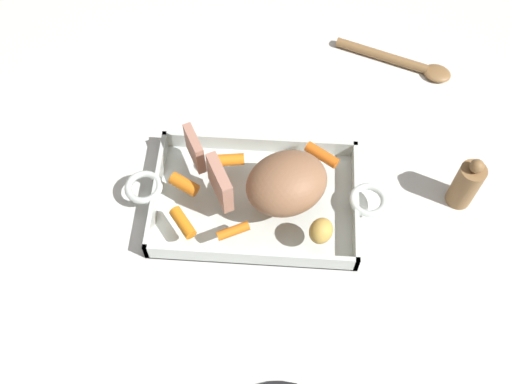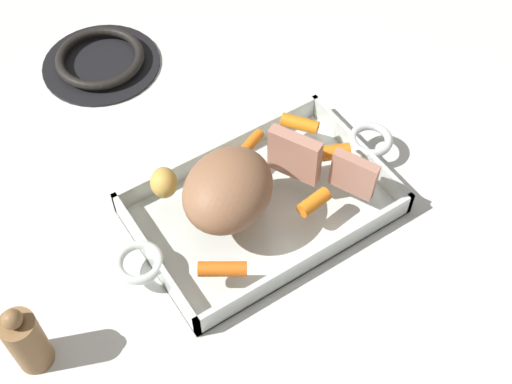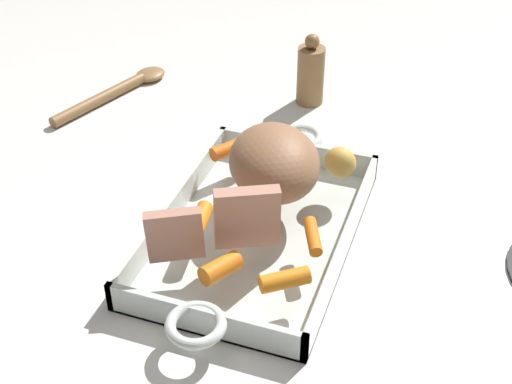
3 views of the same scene
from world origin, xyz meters
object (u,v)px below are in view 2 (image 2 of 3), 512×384
baby_carrot_northeast (314,202)px  stove_burner_rear (101,60)px  roast_slice_thick (354,175)px  baby_carrot_center_right (250,144)px  baby_carrot_northwest (332,151)px  roast_slice_outer (294,155)px  roasting_dish (262,206)px  pork_roast (228,190)px  pepper_mill (26,340)px  baby_carrot_short (222,269)px  baby_carrot_southeast (300,124)px  potato_halved (164,183)px

baby_carrot_northeast → stove_burner_rear: baby_carrot_northeast is taller
roast_slice_thick → baby_carrot_center_right: roast_slice_thick is taller
baby_carrot_northwest → stove_burner_rear: 0.45m
roast_slice_outer → stove_burner_rear: (-0.12, 0.40, -0.07)m
baby_carrot_northwest → roast_slice_thick: bearing=-101.5°
roasting_dish → baby_carrot_northeast: bearing=-49.9°
roasting_dish → pork_roast: size_ratio=3.27×
pepper_mill → baby_carrot_short: bearing=-10.1°
pork_roast → baby_carrot_southeast: 0.19m
potato_halved → stove_burner_rear: size_ratio=0.22×
roast_slice_thick → baby_carrot_short: roast_slice_thick is taller
pork_roast → stove_burner_rear: bearing=91.4°
roast_slice_outer → baby_carrot_center_right: size_ratio=1.39×
roasting_dish → pepper_mill: (-0.36, -0.03, 0.04)m
pork_roast → roast_slice_thick: (0.16, -0.07, -0.01)m
potato_halved → roast_slice_thick: bearing=-32.1°
roast_slice_thick → baby_carrot_center_right: bearing=118.9°
roasting_dish → roast_slice_thick: roast_slice_thick is taller
baby_carrot_short → baby_carrot_northeast: 0.16m
baby_carrot_southeast → potato_halved: 0.23m
roasting_dish → roast_slice_thick: 0.14m
roasting_dish → pork_roast: bearing=174.2°
roast_slice_outer → stove_burner_rear: 0.43m
baby_carrot_southeast → baby_carrot_northwest: size_ratio=1.13×
roasting_dish → baby_carrot_northwest: baby_carrot_northwest is taller
baby_carrot_northeast → potato_halved: potato_halved is taller
baby_carrot_northwest → baby_carrot_northeast: bearing=-142.1°
roast_slice_outer → baby_carrot_northwest: roast_slice_outer is taller
baby_carrot_northwest → pepper_mill: 0.49m
pork_roast → baby_carrot_short: bearing=-126.3°
baby_carrot_short → baby_carrot_southeast: size_ratio=1.11×
baby_carrot_short → stove_burner_rear: size_ratio=0.31×
stove_burner_rear → pepper_mill: bearing=-124.1°
baby_carrot_northeast → baby_carrot_northwest: baby_carrot_northwest is taller
pork_roast → baby_carrot_short: 0.11m
roasting_dish → baby_carrot_northwest: bearing=1.0°
roast_slice_outer → baby_carrot_northwest: bearing=-5.6°
baby_carrot_center_right → pepper_mill: size_ratio=0.45×
roast_slice_thick → stove_burner_rear: (-0.17, 0.47, -0.06)m
baby_carrot_northwest → roast_slice_outer: bearing=174.4°
baby_carrot_southeast → stove_burner_rear: 0.38m
baby_carrot_short → baby_carrot_center_right: size_ratio=1.14×
baby_carrot_center_right → baby_carrot_northwest: (0.09, -0.08, 0.00)m
roasting_dish → baby_carrot_center_right: baby_carrot_center_right is taller
roast_slice_outer → pepper_mill: bearing=-174.4°
roasting_dish → baby_carrot_center_right: size_ratio=8.33×
pork_roast → baby_carrot_short: pork_roast is taller
roast_slice_outer → baby_carrot_center_right: bearing=110.4°
pork_roast → roast_slice_outer: 0.11m
roasting_dish → roast_slice_thick: (0.11, -0.06, 0.06)m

